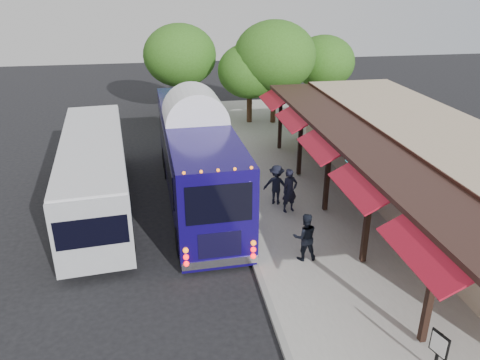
{
  "coord_description": "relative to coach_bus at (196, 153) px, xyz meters",
  "views": [
    {
      "loc": [
        -2.81,
        -13.04,
        9.36
      ],
      "look_at": [
        0.12,
        4.15,
        1.8
      ],
      "focal_mm": 35.0,
      "sensor_mm": 36.0,
      "label": 1
    }
  ],
  "objects": [
    {
      "name": "ped_a",
      "position": [
        3.71,
        -2.38,
        -1.07
      ],
      "size": [
        0.8,
        0.63,
        1.92
      ],
      "primitive_type": "imported",
      "rotation": [
        0.0,
        0.0,
        0.28
      ],
      "color": "black",
      "rests_on": "sidewalk"
    },
    {
      "name": "coach_bus",
      "position": [
        0.0,
        0.0,
        0.0
      ],
      "size": [
        3.14,
        12.76,
        4.05
      ],
      "rotation": [
        0.0,
        0.0,
        0.04
      ],
      "color": "#110755",
      "rests_on": "ground"
    },
    {
      "name": "tree_far",
      "position": [
        0.11,
        14.03,
        2.18
      ],
      "size": [
        5.11,
        5.11,
        6.54
      ],
      "color": "#382314",
      "rests_on": "ground"
    },
    {
      "name": "sidewalk",
      "position": [
        6.45,
        -2.63,
        -2.1
      ],
      "size": [
        10.0,
        40.0,
        0.15
      ],
      "primitive_type": "cube",
      "color": "#9E9B93",
      "rests_on": "ground"
    },
    {
      "name": "sign_board",
      "position": [
        5.02,
        -11.63,
        -1.22
      ],
      "size": [
        0.21,
        0.53,
        1.2
      ],
      "rotation": [
        0.0,
        0.0,
        0.3
      ],
      "color": "black",
      "rests_on": "sidewalk"
    },
    {
      "name": "tree_left",
      "position": [
        4.55,
        11.23,
        1.47
      ],
      "size": [
        4.27,
        4.27,
        5.47
      ],
      "color": "#382314",
      "rests_on": "ground"
    },
    {
      "name": "ped_c",
      "position": [
        2.05,
        -1.56,
        -1.14
      ],
      "size": [
        1.12,
        0.71,
        1.78
      ],
      "primitive_type": "imported",
      "rotation": [
        0.0,
        0.0,
        3.43
      ],
      "color": "black",
      "rests_on": "sidewalk"
    },
    {
      "name": "tree_right",
      "position": [
        10.29,
        12.98,
        1.61
      ],
      "size": [
        4.44,
        4.44,
        5.68
      ],
      "color": "#382314",
      "rests_on": "ground"
    },
    {
      "name": "curb",
      "position": [
        1.5,
        -2.63,
        -2.1
      ],
      "size": [
        0.2,
        40.0,
        0.16
      ],
      "primitive_type": "cube",
      "color": "gray",
      "rests_on": "ground"
    },
    {
      "name": "station_shelter",
      "position": [
        9.83,
        -2.63,
        -0.33
      ],
      "size": [
        8.15,
        20.0,
        3.6
      ],
      "color": "tan",
      "rests_on": "ground"
    },
    {
      "name": "tree_mid",
      "position": [
        6.15,
        10.88,
        2.45
      ],
      "size": [
        5.42,
        5.42,
        6.94
      ],
      "color": "#382314",
      "rests_on": "ground"
    },
    {
      "name": "ground",
      "position": [
        1.45,
        -6.63,
        -2.18
      ],
      "size": [
        90.0,
        90.0,
        0.0
      ],
      "primitive_type": "plane",
      "color": "black",
      "rests_on": "ground"
    },
    {
      "name": "ped_b",
      "position": [
        3.26,
        -6.06,
        -1.14
      ],
      "size": [
        0.89,
        0.71,
        1.77
      ],
      "primitive_type": "imported",
      "rotation": [
        0.0,
        0.0,
        3.09
      ],
      "color": "black",
      "rests_on": "sidewalk"
    },
    {
      "name": "city_bus",
      "position": [
        -4.4,
        -0.32,
        -0.44
      ],
      "size": [
        3.66,
        11.89,
        3.14
      ],
      "rotation": [
        0.0,
        0.0,
        0.1
      ],
      "color": "#999CA2",
      "rests_on": "ground"
    },
    {
      "name": "ped_d",
      "position": [
        3.34,
        -1.55,
        -1.13
      ],
      "size": [
        1.33,
        1.08,
        1.8
      ],
      "primitive_type": "imported",
      "rotation": [
        0.0,
        0.0,
        2.72
      ],
      "color": "black",
      "rests_on": "sidewalk"
    }
  ]
}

